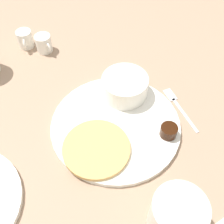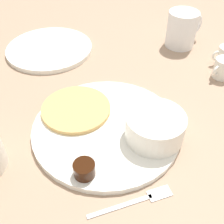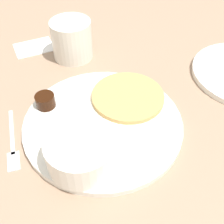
{
  "view_description": "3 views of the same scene",
  "coord_description": "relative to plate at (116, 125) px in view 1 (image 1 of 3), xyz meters",
  "views": [
    {
      "loc": [
        -0.16,
        -0.32,
        0.52
      ],
      "look_at": [
        -0.01,
        0.01,
        0.05
      ],
      "focal_mm": 45.0,
      "sensor_mm": 36.0,
      "label": 1
    },
    {
      "loc": [
        0.36,
        -0.13,
        0.4
      ],
      "look_at": [
        0.0,
        0.01,
        0.05
      ],
      "focal_mm": 45.0,
      "sensor_mm": 36.0,
      "label": 2
    },
    {
      "loc": [
        0.09,
        0.33,
        0.39
      ],
      "look_at": [
        -0.02,
        -0.0,
        0.03
      ],
      "focal_mm": 45.0,
      "sensor_mm": 36.0,
      "label": 3
    }
  ],
  "objects": [
    {
      "name": "fork",
      "position": [
        0.16,
        -0.0,
        -0.0
      ],
      "size": [
        0.02,
        0.14,
        0.0
      ],
      "color": "silver",
      "rests_on": "ground_plane"
    },
    {
      "name": "creamer_pitcher_near",
      "position": [
        -0.07,
        0.32,
        0.02
      ],
      "size": [
        0.04,
        0.06,
        0.05
      ],
      "color": "white",
      "rests_on": "ground_plane"
    },
    {
      "name": "butter_ramekin",
      "position": [
        0.08,
        0.07,
        0.02
      ],
      "size": [
        0.05,
        0.05,
        0.05
      ],
      "color": "white",
      "rests_on": "plate"
    },
    {
      "name": "plate",
      "position": [
        0.0,
        0.0,
        0.0
      ],
      "size": [
        0.29,
        0.29,
        0.01
      ],
      "color": "white",
      "rests_on": "ground_plane"
    },
    {
      "name": "ground_plane",
      "position": [
        0.0,
        0.0,
        -0.01
      ],
      "size": [
        4.0,
        4.0,
        0.0
      ],
      "primitive_type": "plane",
      "color": "#9E7F66"
    },
    {
      "name": "creamer_pitcher_far",
      "position": [
        -0.11,
        0.36,
        0.02
      ],
      "size": [
        0.04,
        0.06,
        0.05
      ],
      "color": "white",
      "rests_on": "ground_plane"
    },
    {
      "name": "syrup_cup",
      "position": [
        0.09,
        -0.07,
        0.02
      ],
      "size": [
        0.04,
        0.04,
        0.02
      ],
      "color": "black",
      "rests_on": "plate"
    },
    {
      "name": "bowl",
      "position": [
        0.06,
        0.07,
        0.03
      ],
      "size": [
        0.11,
        0.11,
        0.05
      ],
      "color": "white",
      "rests_on": "plate"
    },
    {
      "name": "pancake_stack",
      "position": [
        -0.06,
        -0.04,
        0.01
      ],
      "size": [
        0.14,
        0.14,
        0.01
      ],
      "color": "tan",
      "rests_on": "plate"
    },
    {
      "name": "coffee_mug",
      "position": [
        0.0,
        -0.24,
        0.04
      ],
      "size": [
        0.09,
        0.12,
        0.09
      ],
      "color": "silver",
      "rests_on": "ground_plane"
    }
  ]
}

